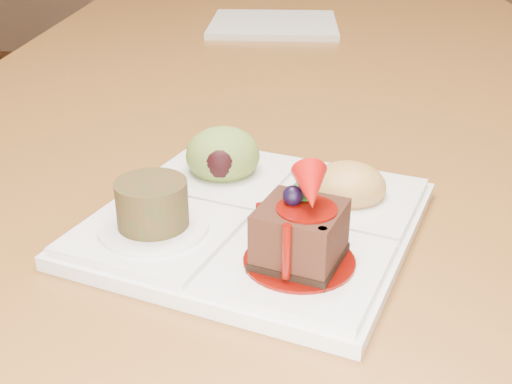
{
  "coord_description": "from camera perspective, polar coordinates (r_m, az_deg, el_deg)",
  "views": [
    {
      "loc": [
        -0.04,
        -1.09,
        1.02
      ],
      "look_at": [
        -0.06,
        -0.62,
        0.79
      ],
      "focal_mm": 45.0,
      "sensor_mm": 36.0,
      "label": 1
    }
  ],
  "objects": [
    {
      "name": "sampler_plate",
      "position": [
        0.54,
        -0.01,
        -1.26
      ],
      "size": [
        0.33,
        0.33,
        0.1
      ],
      "rotation": [
        0.0,
        0.0,
        -0.37
      ],
      "color": "white",
      "rests_on": "dining_table"
    },
    {
      "name": "second_plate",
      "position": [
        1.32,
        1.57,
        14.68
      ],
      "size": [
        0.25,
        0.25,
        0.01
      ],
      "primitive_type": "cube",
      "rotation": [
        0.0,
        0.0,
        -0.01
      ],
      "color": "white",
      "rests_on": "dining_table"
    },
    {
      "name": "dining_table",
      "position": [
        1.14,
        4.25,
        9.06
      ],
      "size": [
        1.0,
        1.8,
        0.75
      ],
      "color": "brown",
      "rests_on": "ground"
    }
  ]
}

